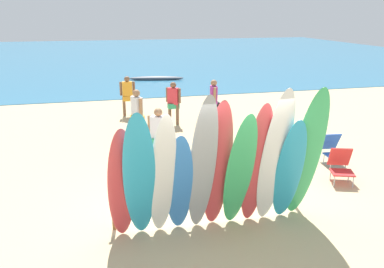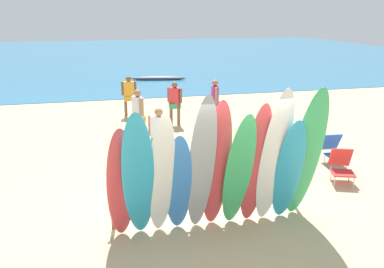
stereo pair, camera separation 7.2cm
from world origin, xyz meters
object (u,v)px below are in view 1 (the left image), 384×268
surfboard_blue_3 (179,184)px  beachgoer_by_water (137,112)px  surfboard_rack (210,189)px  beach_chair_red (332,148)px  beachgoer_strolling (128,93)px  surfboard_grey_4 (203,166)px  surfboard_green_10 (306,156)px  beachgoer_photographing (173,100)px  beachgoer_midbeach (159,133)px  surfboard_white_8 (275,158)px  surfboard_red_7 (257,166)px  beach_chair_striped (341,164)px  beachgoer_near_rack (214,99)px  surfboard_green_6 (240,172)px  beach_chair_blue (283,139)px  surfboard_teal_9 (289,171)px  surfboard_red_0 (122,185)px  surfboard_teal_1 (139,178)px  distant_boat (156,78)px  surfboard_white_2 (163,177)px  surfboard_red_5 (217,166)px

surfboard_blue_3 → beachgoer_by_water: bearing=96.4°
surfboard_rack → beach_chair_red: size_ratio=4.76×
beachgoer_strolling → beachgoer_by_water: 3.25m
surfboard_grey_4 → surfboard_green_10: (1.97, 0.01, 0.02)m
beachgoer_photographing → beachgoer_midbeach: beachgoer_midbeach is taller
surfboard_rack → surfboard_white_8: surfboard_white_8 is taller
surfboard_red_7 → beach_chair_striped: bearing=24.5°
beachgoer_near_rack → beach_chair_striped: size_ratio=1.96×
surfboard_green_6 → surfboard_red_7: surfboard_red_7 is taller
beach_chair_red → beach_chair_blue: beach_chair_blue is taller
beachgoer_by_water → surfboard_teal_9: bearing=0.0°
surfboard_teal_9 → surfboard_red_0: bearing=-176.2°
surfboard_green_10 → beachgoer_near_rack: (0.31, 6.95, -0.42)m
surfboard_white_8 → beachgoer_near_rack: (0.93, 6.93, -0.42)m
surfboard_teal_1 → distant_boat: (2.85, 16.97, -1.11)m
surfboard_white_2 → beachgoer_photographing: size_ratio=1.62×
beachgoer_by_water → surfboard_grey_4: bearing=-15.7°
beach_chair_red → beachgoer_photographing: bearing=129.9°
surfboard_teal_9 → surfboard_red_5: bearing=-176.7°
beachgoer_near_rack → distant_boat: bearing=-168.8°
surfboard_green_6 → surfboard_white_8: size_ratio=0.87×
beachgoer_by_water → surfboard_rack: bearing=-11.8°
surfboard_white_2 → surfboard_green_10: size_ratio=0.88×
surfboard_grey_4 → surfboard_teal_9: size_ratio=1.25×
surfboard_grey_4 → beachgoer_midbeach: bearing=91.1°
surfboard_teal_1 → surfboard_red_5: (1.39, 0.10, 0.04)m
distant_boat → beachgoer_midbeach: bearing=-98.4°
surfboard_rack → surfboard_grey_4: 0.98m
beachgoer_by_water → distant_boat: bearing=147.5°
surfboard_red_0 → surfboard_teal_1: 0.36m
surfboard_teal_9 → beach_chair_red: size_ratio=2.76×
surfboard_red_5 → beachgoer_strolling: bearing=95.5°
surfboard_red_5 → surfboard_white_8: 1.06m
beachgoer_photographing → surfboard_teal_9: bearing=-45.9°
surfboard_teal_1 → beachgoer_near_rack: (3.37, 6.96, -0.30)m
beachgoer_photographing → beachgoer_by_water: size_ratio=0.94×
surfboard_grey_4 → beachgoer_strolling: size_ratio=1.79×
surfboard_white_8 → surfboard_blue_3: bearing=172.5°
surfboard_white_2 → beachgoer_midbeach: size_ratio=1.58×
surfboard_white_2 → beach_chair_red: 5.65m
beachgoer_strolling → beach_chair_red: beachgoer_strolling is taller
surfboard_white_2 → surfboard_green_10: bearing=-4.7°
surfboard_teal_9 → surfboard_white_8: bearing=-172.7°
surfboard_red_0 → beach_chair_red: 6.19m
surfboard_white_2 → beach_chair_blue: size_ratio=2.99×
surfboard_rack → beachgoer_photographing: 6.83m
surfboard_teal_1 → surfboard_red_0: bearing=159.7°
beachgoer_midbeach → beachgoer_strolling: 5.52m
surfboard_green_6 → surfboard_rack: bearing=119.2°
surfboard_white_8 → surfboard_red_7: bearing=165.4°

